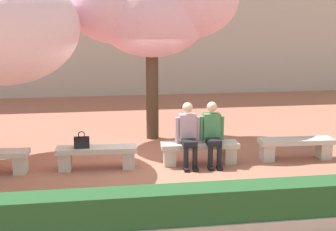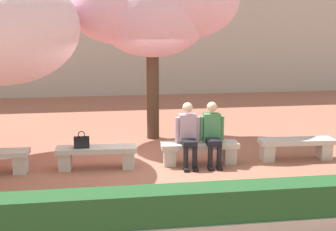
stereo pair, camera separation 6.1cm
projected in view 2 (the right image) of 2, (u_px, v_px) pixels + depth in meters
ground_plane at (149, 166)px, 9.53m from camera, size 100.00×100.00×0.00m
building_facade at (120, 0)px, 19.41m from camera, size 28.00×4.00×7.43m
stone_bench_near_west at (97, 154)px, 9.32m from camera, size 1.61×0.50×0.45m
stone_bench_center at (200, 150)px, 9.62m from camera, size 1.61×0.50×0.45m
stone_bench_near_east at (296, 146)px, 9.93m from camera, size 1.61×0.50×0.45m
person_seated_left at (188, 132)px, 9.45m from camera, size 0.51×0.69×1.29m
person_seated_right at (212, 131)px, 9.53m from camera, size 0.51×0.70×1.29m
handbag at (82, 141)px, 9.19m from camera, size 0.30×0.15×0.34m
cherry_tree_main at (155, 8)px, 11.13m from camera, size 4.08×2.59×4.36m
planter_hedge_foreground at (178, 219)px, 6.11m from camera, size 12.50×0.50×0.80m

